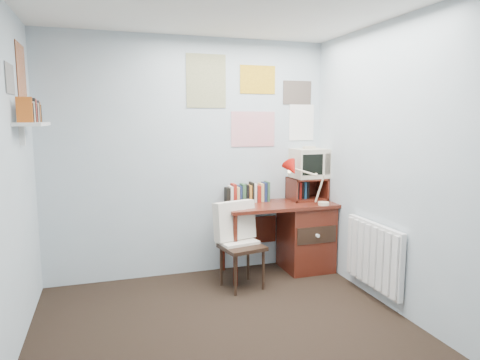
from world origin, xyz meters
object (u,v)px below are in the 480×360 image
at_px(desk_lamp, 324,185).
at_px(crt_tv, 309,162).
at_px(tv_riser, 307,189).
at_px(radiator, 374,255).
at_px(desk, 301,234).
at_px(desk_chair, 242,247).
at_px(wall_shelf, 33,124).

bearing_deg(desk_lamp, crt_tv, 102.84).
distance_m(desk_lamp, tv_riser, 0.34).
distance_m(crt_tv, radiator, 1.32).
bearing_deg(tv_riser, desk, -137.04).
bearing_deg(desk_lamp, desk, 136.10).
bearing_deg(desk_lamp, desk_chair, -163.00).
relative_size(desk_chair, tv_riser, 2.06).
bearing_deg(tv_riser, desk_lamp, -84.57).
xyz_separation_m(desk, crt_tv, (0.14, 0.13, 0.78)).
xyz_separation_m(desk_chair, crt_tv, (0.93, 0.44, 0.77)).
relative_size(desk, wall_shelf, 1.94).
relative_size(desk_chair, radiator, 1.03).
bearing_deg(desk_chair, wall_shelf, 170.72).
height_order(desk, tv_riser, tv_riser).
bearing_deg(desk, desk_chair, -158.74).
xyz_separation_m(crt_tv, radiator, (0.15, -1.06, -0.77)).
height_order(desk_lamp, wall_shelf, wall_shelf).
bearing_deg(tv_riser, wall_shelf, -169.68).
xyz_separation_m(crt_tv, wall_shelf, (-2.71, -0.51, 0.43)).
height_order(desk, desk_lamp, desk_lamp).
xyz_separation_m(desk_lamp, radiator, (0.14, -0.71, -0.55)).
bearing_deg(desk_chair, radiator, -41.94).
relative_size(desk_chair, crt_tv, 2.22).
relative_size(desk, desk_lamp, 2.82).
height_order(desk_lamp, tv_riser, desk_lamp).
bearing_deg(wall_shelf, crt_tv, 10.64).
bearing_deg(radiator, desk, 107.24).
bearing_deg(desk, tv_riser, 42.96).
xyz_separation_m(radiator, wall_shelf, (-2.86, 0.55, 1.20)).
xyz_separation_m(desk, desk_lamp, (0.15, -0.22, 0.57)).
xyz_separation_m(desk_chair, wall_shelf, (-1.79, -0.07, 1.21)).
bearing_deg(crt_tv, tv_riser, -142.74).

